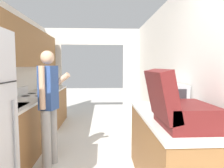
# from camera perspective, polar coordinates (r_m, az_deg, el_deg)

# --- Properties ---
(wall_left) EXTENTS (0.38, 7.08, 2.50)m
(wall_left) POSITION_cam_1_polar(r_m,az_deg,el_deg) (3.63, -28.26, 5.43)
(wall_left) COLOR white
(wall_left) RESTS_ON ground_plane
(wall_right) EXTENTS (0.06, 7.08, 2.50)m
(wall_right) POSITION_cam_1_polar(r_m,az_deg,el_deg) (3.01, 18.35, 1.18)
(wall_right) COLOR white
(wall_right) RESTS_ON ground_plane
(wall_far_with_doorway) EXTENTS (3.06, 0.06, 2.50)m
(wall_far_with_doorway) POSITION_cam_1_polar(r_m,az_deg,el_deg) (5.77, -5.58, 5.19)
(wall_far_with_doorway) COLOR white
(wall_far_with_doorway) RESTS_ON ground_plane
(counter_left) EXTENTS (0.62, 3.47, 0.89)m
(counter_left) POSITION_cam_1_polar(r_m,az_deg,el_deg) (4.21, -21.05, -8.89)
(counter_left) COLOR brown
(counter_left) RESTS_ON ground_plane
(counter_right) EXTENTS (0.62, 1.69, 0.89)m
(counter_right) POSITION_cam_1_polar(r_m,az_deg,el_deg) (2.52, 15.68, -18.32)
(counter_right) COLOR brown
(counter_right) RESTS_ON ground_plane
(range_oven) EXTENTS (0.66, 0.76, 1.03)m
(range_oven) POSITION_cam_1_polar(r_m,az_deg,el_deg) (4.22, -20.89, -8.79)
(range_oven) COLOR white
(range_oven) RESTS_ON ground_plane
(person) EXTENTS (0.53, 0.45, 1.66)m
(person) POSITION_cam_1_polar(r_m,az_deg,el_deg) (3.00, -17.63, -5.72)
(person) COLOR #9E9E9E
(person) RESTS_ON ground_plane
(suitcase) EXTENTS (0.55, 0.59, 0.53)m
(suitcase) POSITION_cam_1_polar(r_m,az_deg,el_deg) (1.92, 18.04, -6.43)
(suitcase) COLOR #5B1919
(suitcase) RESTS_ON counter_right
(microwave) EXTENTS (0.34, 0.52, 0.32)m
(microwave) POSITION_cam_1_polar(r_m,az_deg,el_deg) (2.71, 15.92, -3.36)
(microwave) COLOR #B7B7BC
(microwave) RESTS_ON counter_right
(knife) EXTENTS (0.06, 0.30, 0.02)m
(knife) POSITION_cam_1_polar(r_m,az_deg,el_deg) (4.74, -19.30, -1.73)
(knife) COLOR #B7B7BC
(knife) RESTS_ON counter_left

